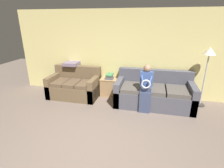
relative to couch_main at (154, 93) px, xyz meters
The scene contains 9 objects.
ground_plane 2.68m from the couch_main, 112.69° to the right, with size 14.00×14.00×0.00m, color #6B5B51.
wall_back 1.51m from the couch_main, 150.63° to the left, with size 6.76×0.06×2.55m.
couch_main is the anchor object (origin of this frame).
couch_side 2.38m from the couch_main, behind, with size 1.48×0.89×0.90m.
child_left_seated 0.59m from the couch_main, 117.06° to the right, with size 0.33×0.38×1.21m.
side_shelf 1.38m from the couch_main, 166.72° to the left, with size 0.53×0.42×0.55m.
book_stack 1.41m from the couch_main, 166.66° to the left, with size 0.24×0.30×0.15m.
floor_lamp 1.65m from the couch_main, ahead, with size 0.32×0.32×1.61m.
throw_pillow 2.67m from the couch_main, behind, with size 0.43×0.43×0.10m.
Camera 1 is at (0.90, -2.16, 2.23)m, focal length 28.00 mm.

